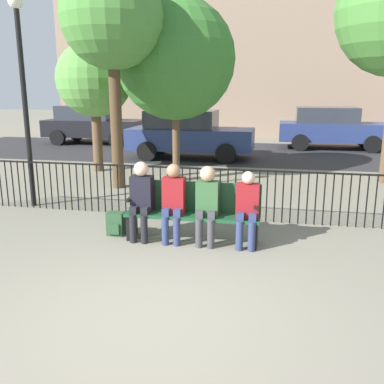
{
  "coord_description": "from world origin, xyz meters",
  "views": [
    {
      "loc": [
        1.28,
        -3.82,
        2.35
      ],
      "look_at": [
        0.0,
        2.39,
        0.8
      ],
      "focal_mm": 40.0,
      "sensor_mm": 36.0,
      "label": 1
    }
  ],
  "objects": [
    {
      "name": "seated_person_0",
      "position": [
        -0.8,
        2.34,
        0.7
      ],
      "size": [
        0.34,
        0.39,
        1.24
      ],
      "color": "black",
      "rests_on": "ground"
    },
    {
      "name": "parked_car_2",
      "position": [
        -1.77,
        10.4,
        0.84
      ],
      "size": [
        4.2,
        1.94,
        1.62
      ],
      "color": "navy",
      "rests_on": "ground"
    },
    {
      "name": "seated_person_2",
      "position": [
        0.24,
        2.34,
        0.69
      ],
      "size": [
        0.34,
        0.39,
        1.21
      ],
      "color": "#3D3D42",
      "rests_on": "ground"
    },
    {
      "name": "seated_person_1",
      "position": [
        -0.28,
        2.34,
        0.69
      ],
      "size": [
        0.34,
        0.39,
        1.23
      ],
      "color": "navy",
      "rests_on": "ground"
    },
    {
      "name": "seated_person_3",
      "position": [
        0.85,
        2.34,
        0.64
      ],
      "size": [
        0.34,
        0.39,
        1.16
      ],
      "color": "navy",
      "rests_on": "ground"
    },
    {
      "name": "lamp_post",
      "position": [
        -3.6,
        3.81,
        2.63
      ],
      "size": [
        0.28,
        0.28,
        4.04
      ],
      "color": "black",
      "rests_on": "ground"
    },
    {
      "name": "ground_plane",
      "position": [
        0.0,
        0.0,
        0.0
      ],
      "size": [
        80.0,
        80.0,
        0.0
      ],
      "primitive_type": "plane",
      "color": "gray"
    },
    {
      "name": "fence_railing",
      "position": [
        -0.02,
        3.66,
        0.56
      ],
      "size": [
        9.01,
        0.03,
        0.95
      ],
      "color": "black",
      "rests_on": "ground"
    },
    {
      "name": "street_surface",
      "position": [
        0.0,
        12.0,
        0.0
      ],
      "size": [
        24.0,
        6.0,
        0.01
      ],
      "color": "#2B2B2D",
      "rests_on": "ground"
    },
    {
      "name": "tree_0",
      "position": [
        -1.47,
        7.4,
        3.07
      ],
      "size": [
        3.13,
        3.13,
        4.64
      ],
      "color": "brown",
      "rests_on": "ground"
    },
    {
      "name": "backpack",
      "position": [
        -1.28,
        2.44,
        0.19
      ],
      "size": [
        0.27,
        0.23,
        0.38
      ],
      "color": "#284C2D",
      "rests_on": "ground"
    },
    {
      "name": "parked_car_0",
      "position": [
        3.26,
        13.79,
        0.84
      ],
      "size": [
        4.2,
        1.94,
        1.62
      ],
      "color": "navy",
      "rests_on": "ground"
    },
    {
      "name": "tree_2",
      "position": [
        -3.85,
        7.63,
        2.56
      ],
      "size": [
        2.09,
        2.09,
        3.64
      ],
      "color": "brown",
      "rests_on": "ground"
    },
    {
      "name": "park_bench",
      "position": [
        0.0,
        2.47,
        0.5
      ],
      "size": [
        2.09,
        0.45,
        0.92
      ],
      "color": "#194728",
      "rests_on": "ground"
    },
    {
      "name": "parked_car_1",
      "position": [
        -6.62,
        13.44,
        0.84
      ],
      "size": [
        4.2,
        1.94,
        1.62
      ],
      "color": "black",
      "rests_on": "ground"
    },
    {
      "name": "tree_3",
      "position": [
        -2.5,
        5.72,
        3.83
      ],
      "size": [
        2.3,
        2.3,
        5.03
      ],
      "color": "#4C3823",
      "rests_on": "ground"
    }
  ]
}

